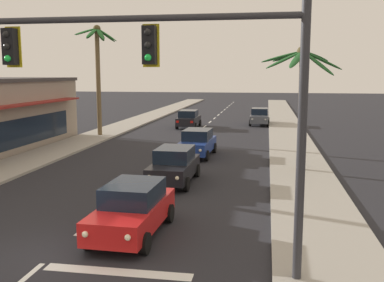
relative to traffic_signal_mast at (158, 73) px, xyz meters
name	(u,v)px	position (x,y,z in m)	size (l,w,h in m)	color
ground_plane	(50,257)	(-3.31, 0.45, -5.17)	(220.00, 220.00, 0.00)	#232328
sidewalk_right	(293,147)	(4.49, 20.45, -5.10)	(3.20, 110.00, 0.14)	#9E998E
sidewalk_left	(80,142)	(-11.11, 20.45, -5.10)	(3.20, 110.00, 0.14)	#9E998E
lane_markings	(189,145)	(-2.87, 20.69, -5.17)	(4.28, 88.90, 0.01)	silver
traffic_signal_mast	(158,73)	(0.00, 0.00, 0.00)	(11.15, 0.41, 7.29)	#2D2D33
sedan_lead_at_stop_bar	(133,209)	(-1.53, 2.59, -4.32)	(2.06, 4.49, 1.68)	red
sedan_third_in_queue	(174,165)	(-1.62, 9.56, -4.32)	(1.99, 4.47, 1.68)	black
sedan_fifth_in_queue	(197,143)	(-1.60, 16.53, -4.32)	(2.10, 4.51, 1.68)	navy
sedan_oncoming_far	(189,119)	(-4.71, 31.06, -4.32)	(1.95, 4.45, 1.68)	black
sedan_parked_nearest_kerb	(260,116)	(1.96, 34.58, -4.32)	(2.00, 4.47, 1.68)	#4C515B
palm_left_third	(97,59)	(-10.89, 23.83, 1.11)	(3.43, 3.39, 8.97)	brown
palm_right_second	(301,75)	(4.36, 12.96, -0.10)	(4.15, 4.03, 6.53)	brown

